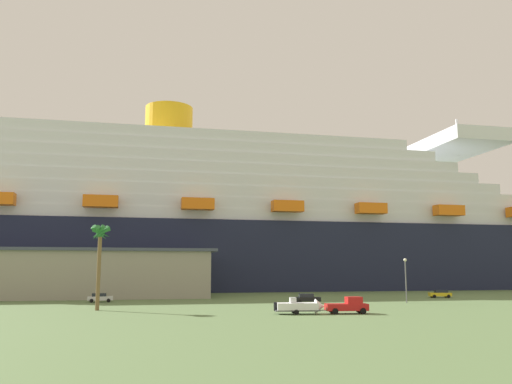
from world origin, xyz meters
name	(u,v)px	position (x,y,z in m)	size (l,w,h in m)	color
ground_plane	(278,296)	(0.00, 30.00, 0.00)	(600.00, 600.00, 0.00)	#567042
cruise_ship	(264,229)	(3.46, 66.96, 17.36)	(239.04, 50.03, 60.95)	#191E38
terminal_building	(51,273)	(-47.70, 34.15, 4.97)	(68.21, 29.17, 9.90)	gray
pickup_truck	(348,306)	(0.77, -13.92, 1.04)	(5.71, 2.55, 2.20)	red
small_boat_on_trailer	(302,307)	(-5.42, -13.55, 0.96)	(7.53, 2.46, 2.15)	#595960
palm_tree	(100,241)	(-33.02, -3.18, 9.90)	(3.05, 3.02, 12.26)	brown
street_lamp	(406,274)	(17.91, 5.22, 5.03)	(0.56, 0.56, 7.69)	slate
parked_car_silver_sedan	(100,297)	(-35.11, 15.65, 0.83)	(4.55, 2.53, 1.58)	silver
parked_car_black_coupe	(307,298)	(0.62, 7.23, 0.83)	(4.61, 2.51, 1.58)	black
parked_car_yellow_taxi	(440,294)	(31.71, 19.19, 0.83)	(4.58, 2.55, 1.58)	yellow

